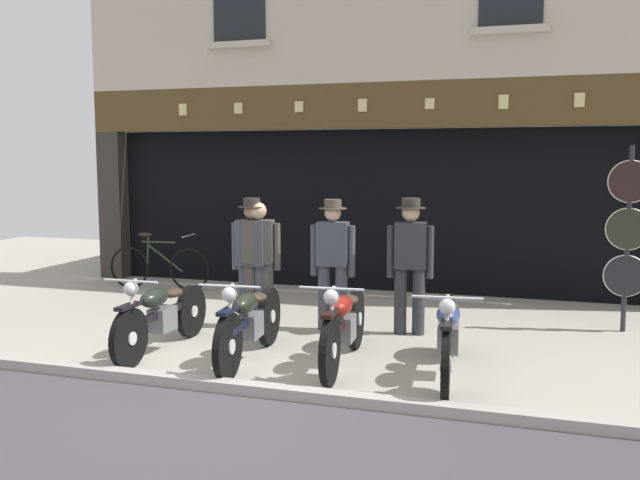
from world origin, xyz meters
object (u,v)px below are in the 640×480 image
object	(u,v)px
shopkeeper_center	(333,258)
salesman_right	(410,259)
tyre_sign_pole	(628,231)
assistant_far_right	(252,256)
salesman_left	(259,258)
advert_board_far	(168,174)
motorcycle_center_left	(250,321)
motorcycle_center_right	(448,334)
motorcycle_left	(161,315)
advert_board_near	(224,176)
motorcycle_center	(344,324)
leaning_bicycle	(159,266)

from	to	relation	value
shopkeeper_center	salesman_right	world-z (taller)	salesman_right
tyre_sign_pole	assistant_far_right	bearing A→B (deg)	-165.74
salesman_left	salesman_right	xyz separation A→B (m)	(1.88, 0.22, 0.05)
assistant_far_right	advert_board_far	xyz separation A→B (m)	(-2.87, 2.96, 0.95)
motorcycle_center_left	motorcycle_center_right	size ratio (longest dim) A/B	0.96
motorcycle_left	tyre_sign_pole	world-z (taller)	tyre_sign_pole
motorcycle_left	advert_board_near	world-z (taller)	advert_board_near
shopkeeper_center	advert_board_near	size ratio (longest dim) A/B	1.75
motorcycle_left	salesman_right	distance (m)	2.99
salesman_left	assistant_far_right	bearing A→B (deg)	-11.14
motorcycle_center	salesman_right	world-z (taller)	salesman_right
leaning_bicycle	advert_board_near	bearing A→B (deg)	140.19
motorcycle_center	tyre_sign_pole	bearing A→B (deg)	-144.64
motorcycle_center	tyre_sign_pole	world-z (taller)	tyre_sign_pole
advert_board_far	assistant_far_right	bearing A→B (deg)	-45.88
tyre_sign_pole	leaning_bicycle	world-z (taller)	tyre_sign_pole
tyre_sign_pole	advert_board_far	world-z (taller)	advert_board_far
advert_board_near	leaning_bicycle	bearing A→B (deg)	-125.24
motorcycle_center	motorcycle_center_right	distance (m)	1.07
motorcycle_center	assistant_far_right	xyz separation A→B (m)	(-1.55, 1.26, 0.47)
motorcycle_left	leaning_bicycle	world-z (taller)	leaning_bicycle
assistant_far_right	advert_board_far	size ratio (longest dim) A/B	1.66
tyre_sign_pole	advert_board_far	xyz separation A→B (m)	(-7.35, 1.83, 0.60)
leaning_bicycle	motorcycle_center	bearing A→B (deg)	47.12
assistant_far_right	advert_board_near	bearing A→B (deg)	-57.57
motorcycle_center	salesman_left	xyz separation A→B (m)	(-1.47, 1.26, 0.44)
tyre_sign_pole	leaning_bicycle	size ratio (longest dim) A/B	1.30
motorcycle_left	tyre_sign_pole	size ratio (longest dim) A/B	0.85
salesman_left	assistant_far_right	world-z (taller)	assistant_far_right
shopkeeper_center	salesman_left	bearing A→B (deg)	2.18
advert_board_near	leaning_bicycle	size ratio (longest dim) A/B	0.53
motorcycle_center_right	advert_board_near	distance (m)	6.31
tyre_sign_pole	salesman_left	bearing A→B (deg)	-165.47
salesman_right	leaning_bicycle	world-z (taller)	salesman_right
motorcycle_left	tyre_sign_pole	bearing A→B (deg)	-153.38
tyre_sign_pole	advert_board_far	size ratio (longest dim) A/B	2.31
motorcycle_center_left	advert_board_near	bearing A→B (deg)	-66.22
motorcycle_left	salesman_left	size ratio (longest dim) A/B	1.22
advert_board_near	motorcycle_left	bearing A→B (deg)	-73.62
shopkeeper_center	salesman_right	distance (m)	0.95
shopkeeper_center	assistant_far_right	world-z (taller)	assistant_far_right
salesman_right	motorcycle_center_right	bearing A→B (deg)	103.05
assistant_far_right	advert_board_near	world-z (taller)	advert_board_near
salesman_right	leaning_bicycle	size ratio (longest dim) A/B	0.94
motorcycle_center	leaning_bicycle	world-z (taller)	motorcycle_center
tyre_sign_pole	motorcycle_center_right	bearing A→B (deg)	-126.92
motorcycle_center	assistant_far_right	size ratio (longest dim) A/B	1.23
motorcycle_center_left	salesman_left	world-z (taller)	salesman_left
motorcycle_left	advert_board_far	size ratio (longest dim) A/B	1.97
motorcycle_center_right	leaning_bicycle	distance (m)	6.08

